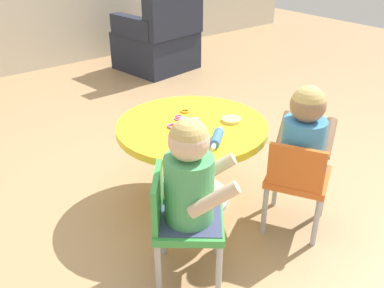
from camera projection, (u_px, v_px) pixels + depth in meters
The scene contains 13 objects.
ground_plane at pixel (192, 199), 2.52m from camera, with size 10.00×10.00×0.00m, color tan.
craft_table at pixel (192, 145), 2.35m from camera, with size 0.82×0.82×0.49m.
child_chair_left at pixel (181, 220), 1.86m from camera, with size 0.42×0.42×0.54m.
seated_child_left at pixel (190, 176), 1.75m from camera, with size 0.44×0.43×0.51m.
child_chair_right at pixel (297, 179), 2.15m from camera, with size 0.41×0.41×0.54m.
seated_child_right at pixel (304, 136), 2.08m from camera, with size 0.43×0.40×0.51m.
armchair_dark at pixel (159, 41), 4.55m from camera, with size 0.80×0.81×0.85m.
rolling_pin at pixel (217, 138), 2.08m from camera, with size 0.19×0.16×0.05m.
craft_scissors at pixel (183, 118), 2.35m from camera, with size 0.13×0.14×0.01m.
playdough_blob_0 at pixel (231, 120), 2.31m from camera, with size 0.11×0.11×0.02m, color #F2CC72.
cookie_cutter_0 at pixel (185, 111), 2.43m from camera, with size 0.05×0.05×0.01m, color orange.
cookie_cutter_1 at pixel (173, 126), 2.25m from camera, with size 0.06×0.06×0.01m, color #D83FA5.
cookie_cutter_2 at pixel (200, 132), 2.19m from camera, with size 0.06×0.06×0.01m, color orange.
Camera 1 is at (-1.29, -1.62, 1.47)m, focal length 39.80 mm.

